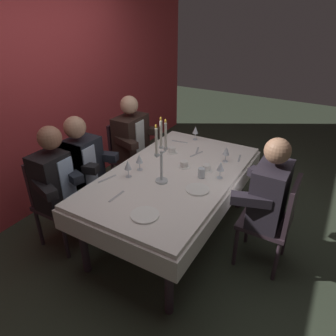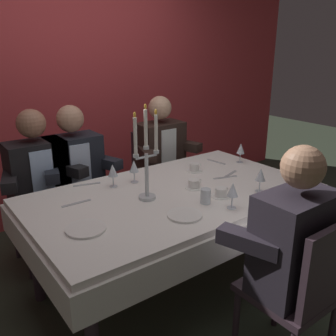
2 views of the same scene
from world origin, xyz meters
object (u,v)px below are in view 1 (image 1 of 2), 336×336
(wine_glass_1, at_px, (128,166))
(candelabra, at_px, (161,157))
(wine_glass_3, at_px, (221,167))
(water_tumbler_0, at_px, (202,173))
(coffee_cup_0, at_px, (206,168))
(wine_glass_0, at_px, (139,159))
(wine_glass_4, at_px, (195,130))
(seated_diner_3, at_px, (131,137))
(coffee_cup_1, at_px, (184,164))
(dinner_plate_0, at_px, (145,215))
(seated_diner_2, at_px, (270,194))
(wine_glass_2, at_px, (226,151))
(coffee_cup_2, at_px, (172,150))
(seated_diner_1, at_px, (80,165))
(dinner_plate_1, at_px, (197,189))
(dining_table, at_px, (174,183))
(seated_diner_0, at_px, (57,178))

(wine_glass_1, bearing_deg, candelabra, -76.94)
(wine_glass_3, xyz_separation_m, water_tumbler_0, (-0.08, 0.15, -0.07))
(wine_glass_3, xyz_separation_m, coffee_cup_0, (0.07, 0.16, -0.09))
(wine_glass_0, relative_size, wine_glass_4, 1.00)
(wine_glass_1, relative_size, seated_diner_3, 0.13)
(coffee_cup_0, relative_size, seated_diner_3, 0.11)
(coffee_cup_1, bearing_deg, dinner_plate_0, -172.43)
(seated_diner_2, bearing_deg, seated_diner_3, 76.31)
(wine_glass_2, relative_size, coffee_cup_0, 1.24)
(wine_glass_2, relative_size, water_tumbler_0, 1.73)
(dinner_plate_0, height_order, coffee_cup_2, coffee_cup_2)
(water_tumbler_0, bearing_deg, coffee_cup_2, 55.77)
(wine_glass_3, height_order, seated_diner_1, seated_diner_1)
(candelabra, distance_m, wine_glass_4, 1.06)
(dinner_plate_1, relative_size, wine_glass_1, 1.24)
(dining_table, bearing_deg, wine_glass_1, 130.53)
(coffee_cup_0, relative_size, coffee_cup_2, 1.00)
(wine_glass_4, distance_m, coffee_cup_1, 0.72)
(wine_glass_2, bearing_deg, dinner_plate_1, 179.05)
(wine_glass_3, xyz_separation_m, seated_diner_0, (-0.75, 1.30, -0.12))
(water_tumbler_0, relative_size, seated_diner_0, 0.08)
(wine_glass_1, height_order, seated_diner_2, seated_diner_2)
(wine_glass_1, bearing_deg, coffee_cup_1, -39.15)
(seated_diner_2, bearing_deg, seated_diner_0, 111.88)
(seated_diner_1, bearing_deg, wine_glass_3, -70.78)
(dinner_plate_0, bearing_deg, wine_glass_1, 47.84)
(wine_glass_0, relative_size, seated_diner_1, 0.13)
(wine_glass_4, distance_m, coffee_cup_2, 0.46)
(candelabra, xyz_separation_m, dinner_plate_0, (-0.49, -0.15, -0.24))
(coffee_cup_1, relative_size, seated_diner_2, 0.11)
(wine_glass_2, xyz_separation_m, seated_diner_0, (-1.09, 1.23, -0.12))
(water_tumbler_0, xyz_separation_m, seated_diner_0, (-0.67, 1.15, -0.05))
(dinner_plate_0, bearing_deg, coffee_cup_2, 19.26)
(wine_glass_4, bearing_deg, seated_diner_2, -125.12)
(wine_glass_4, height_order, coffee_cup_2, wine_glass_4)
(dinner_plate_0, height_order, seated_diner_3, seated_diner_3)
(wine_glass_2, bearing_deg, dinner_plate_0, 170.35)
(wine_glass_4, bearing_deg, coffee_cup_2, 172.17)
(candelabra, xyz_separation_m, dinner_plate_1, (0.03, -0.34, -0.24))
(wine_glass_0, bearing_deg, dinner_plate_0, -142.26)
(water_tumbler_0, distance_m, seated_diner_3, 1.25)
(wine_glass_2, height_order, coffee_cup_0, wine_glass_2)
(seated_diner_3, bearing_deg, wine_glass_1, -144.77)
(dining_table, height_order, coffee_cup_2, coffee_cup_2)
(seated_diner_0, relative_size, seated_diner_3, 1.00)
(wine_glass_2, bearing_deg, wine_glass_1, 138.24)
(coffee_cup_0, height_order, seated_diner_2, seated_diner_2)
(wine_glass_2, relative_size, seated_diner_1, 0.13)
(dinner_plate_1, relative_size, wine_glass_0, 1.24)
(wine_glass_4, xyz_separation_m, water_tumbler_0, (-0.79, -0.44, -0.07))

